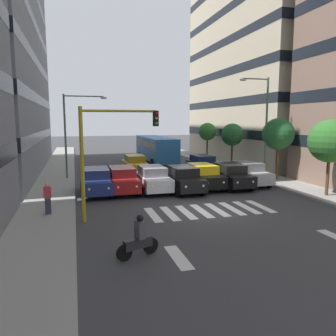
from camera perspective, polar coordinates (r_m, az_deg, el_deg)
ground_plane at (r=18.33m, az=7.12°, el=-7.23°), size 180.00×180.00×0.00m
sidewalk_right at (r=17.02m, az=-20.63°, el=-8.66°), size 2.95×90.00×0.15m
building_left_block_0 at (r=44.21m, az=16.74°, el=21.68°), size 11.44×22.58×30.82m
crosswalk_markings at (r=18.33m, az=7.12°, el=-7.22°), size 6.75×2.80×0.01m
lane_arrow_1 at (r=12.29m, az=1.78°, el=-15.06°), size 0.50×2.20×0.01m
car_0 at (r=25.83m, az=13.61°, el=-0.88°), size 2.02×4.44×1.72m
car_1 at (r=24.48m, az=10.66°, el=-1.28°), size 2.02×4.44×1.72m
car_2 at (r=23.95m, az=6.04°, el=-1.39°), size 2.02×4.44×1.72m
car_3 at (r=22.72m, az=2.66°, el=-1.88°), size 2.02×4.44×1.72m
car_4 at (r=22.79m, az=-2.64°, el=-1.85°), size 2.02×4.44×1.72m
car_5 at (r=22.66m, az=-7.87°, el=-1.97°), size 2.02×4.44×1.72m
car_6 at (r=22.40m, az=-12.22°, el=-2.20°), size 2.02×4.44×1.72m
car_row2_0 at (r=30.41m, az=-5.66°, el=0.65°), size 2.02×4.44×1.72m
car_row2_1 at (r=30.21m, az=6.01°, el=0.60°), size 2.02×4.44×1.72m
bus_behind_traffic at (r=37.45m, az=-2.13°, el=3.60°), size 2.78×10.50×3.00m
motorcycle_with_rider at (r=12.11m, az=-5.07°, el=-12.18°), size 1.62×0.70×1.57m
traffic_light_gantry at (r=16.09m, az=-10.90°, el=3.77°), size 3.79×0.36×5.50m
street_lamp_left at (r=27.13m, az=15.97°, el=8.02°), size 2.50×0.28×7.99m
street_lamp_right at (r=28.15m, az=-16.04°, el=6.94°), size 3.50×0.28×6.80m
street_tree_0 at (r=22.92m, az=26.11°, el=4.15°), size 2.67×2.67×4.77m
street_tree_1 at (r=27.83m, az=18.45°, el=5.53°), size 2.52×2.52×4.89m
street_tree_2 at (r=34.34m, az=11.00°, el=5.64°), size 2.26×2.26×4.41m
street_tree_3 at (r=40.59m, az=6.79°, el=6.21°), size 2.12×2.12×4.42m
pedestrian_waiting at (r=17.84m, az=-20.00°, el=-4.79°), size 0.36×0.24×1.63m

